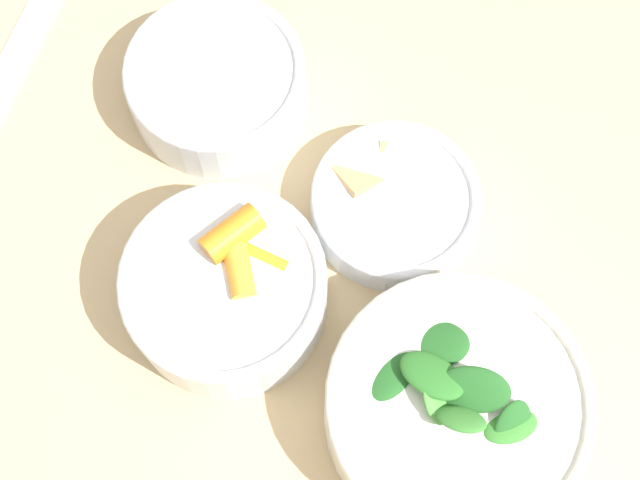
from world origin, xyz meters
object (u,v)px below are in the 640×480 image
bowl_beans_hotdog (217,85)px  bowl_carrots (226,287)px  bowl_greens (454,407)px  bowl_cookies (395,203)px  ruler (8,74)px

bowl_beans_hotdog → bowl_carrots: bearing=-167.4°
bowl_greens → bowl_cookies: 0.17m
bowl_carrots → ruler: bearing=52.3°
bowl_beans_hotdog → bowl_cookies: bearing=-117.7°
bowl_greens → bowl_beans_hotdog: bowl_greens is taller
bowl_carrots → bowl_beans_hotdog: size_ratio=1.04×
bowl_cookies → bowl_greens: bearing=-159.6°
ruler → bowl_cookies: bearing=-103.5°
bowl_greens → bowl_cookies: bowl_greens is taller
ruler → bowl_greens: bearing=-120.8°
ruler → bowl_beans_hotdog: bearing=-89.9°
bowl_cookies → ruler: bearing=76.5°
bowl_greens → bowl_beans_hotdog: bearing=42.0°
bowl_beans_hotdog → bowl_cookies: size_ratio=1.10×
bowl_beans_hotdog → ruler: (-0.00, 0.19, -0.03)m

